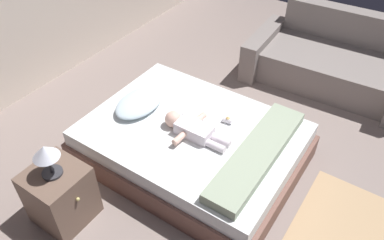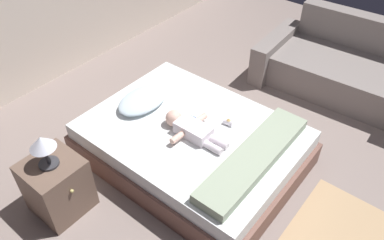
% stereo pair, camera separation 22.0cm
% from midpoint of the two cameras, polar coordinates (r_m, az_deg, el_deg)
% --- Properties ---
extents(ground_plane, '(8.00, 8.00, 0.00)m').
position_cam_midpoint_polar(ground_plane, '(3.40, 8.10, -11.80)').
color(ground_plane, gray).
extents(bed, '(1.44, 1.95, 0.39)m').
position_cam_midpoint_polar(bed, '(3.55, -1.78, -3.72)').
color(bed, brown).
rests_on(bed, ground_plane).
extents(pillow, '(0.56, 0.36, 0.11)m').
position_cam_midpoint_polar(pillow, '(3.66, -9.66, 2.57)').
color(pillow, silver).
rests_on(pillow, bed).
extents(baby, '(0.46, 0.64, 0.15)m').
position_cam_midpoint_polar(baby, '(3.32, -2.08, -1.32)').
color(baby, white).
rests_on(baby, bed).
extents(toothbrush, '(0.03, 0.15, 0.02)m').
position_cam_midpoint_polar(toothbrush, '(3.53, -2.24, 0.57)').
color(toothbrush, blue).
rests_on(toothbrush, bed).
extents(couch, '(1.17, 1.91, 0.77)m').
position_cam_midpoint_polar(couch, '(4.85, 19.12, 8.40)').
color(couch, gray).
rests_on(couch, ground_plane).
extents(nightstand, '(0.43, 0.46, 0.52)m').
position_cam_midpoint_polar(nightstand, '(3.28, -21.10, -10.61)').
color(nightstand, brown).
rests_on(nightstand, ground_plane).
extents(lamp, '(0.20, 0.20, 0.29)m').
position_cam_midpoint_polar(lamp, '(2.95, -23.26, -4.84)').
color(lamp, '#333338').
rests_on(lamp, nightstand).
extents(blanket, '(1.30, 0.30, 0.09)m').
position_cam_midpoint_polar(blanket, '(3.15, 7.90, -5.14)').
color(blanket, '#96A48A').
rests_on(blanket, bed).
extents(baby_bottle, '(0.06, 0.09, 0.08)m').
position_cam_midpoint_polar(baby_bottle, '(3.45, 3.61, -0.06)').
color(baby_bottle, white).
rests_on(baby_bottle, bed).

